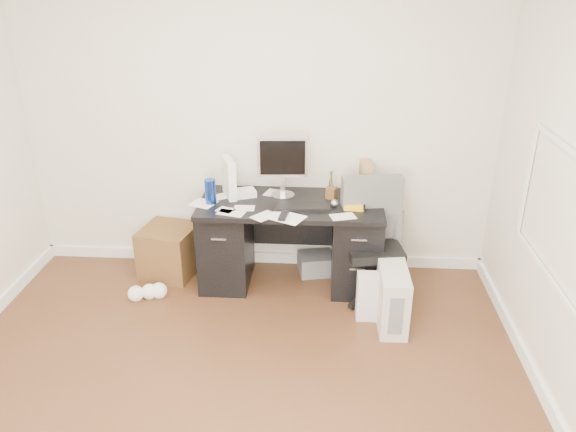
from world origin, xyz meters
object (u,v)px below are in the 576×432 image
desk (291,240)px  pc_tower (392,298)px  lcd_monitor (283,167)px  wicker_basket (169,251)px  keyboard (302,207)px  office_chair (374,242)px

desk → pc_tower: (0.80, -0.58, -0.17)m
lcd_monitor → wicker_basket: (-1.00, -0.04, -0.79)m
keyboard → wicker_basket: bearing=166.2°
lcd_monitor → office_chair: 0.96m
office_chair → wicker_basket: size_ratio=2.26×
desk → wicker_basket: 1.09m
keyboard → pc_tower: size_ratio=0.95×
office_chair → pc_tower: bearing=-81.9°
keyboard → pc_tower: 1.00m
lcd_monitor → office_chair: (0.75, -0.29, -0.52)m
keyboard → pc_tower: (0.71, -0.47, -0.53)m
office_chair → lcd_monitor: bearing=149.6°
desk → keyboard: bearing=-49.5°
keyboard → office_chair: (0.58, -0.06, -0.27)m
desk → lcd_monitor: (-0.07, 0.12, 0.61)m
pc_tower → wicker_basket: 1.99m
desk → wicker_basket: bearing=175.8°
desk → keyboard: size_ratio=3.39×
desk → lcd_monitor: size_ratio=2.85×
keyboard → office_chair: size_ratio=0.45×
lcd_monitor → pc_tower: lcd_monitor is taller
lcd_monitor → wicker_basket: size_ratio=1.20×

